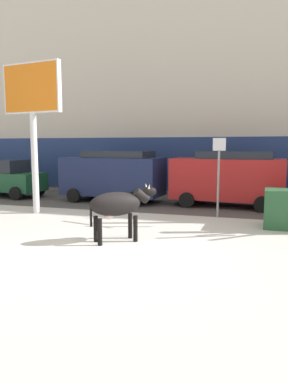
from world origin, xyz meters
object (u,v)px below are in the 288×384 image
object	(u,v)px
pedestrian_near_billboard	(180,178)
car_darkgreen_hatchback	(9,178)
car_red_van	(228,177)
street_sign	(219,171)
pedestrian_by_cars	(77,175)
billboard	(32,97)
car_navy_van	(113,175)
cow_black	(118,205)

from	to	relation	value
pedestrian_near_billboard	car_darkgreen_hatchback	bearing A→B (deg)	-156.49
car_red_van	street_sign	xyz separation A→B (m)	(-0.16, -2.56, 0.43)
pedestrian_by_cars	pedestrian_near_billboard	bearing A→B (deg)	0.00
billboard	car_navy_van	distance (m)	5.01
car_navy_van	car_red_van	size ratio (longest dim) A/B	1.00
car_navy_van	pedestrian_by_cars	xyz separation A→B (m)	(-3.68, 3.44, -0.36)
billboard	pedestrian_by_cars	bearing A→B (deg)	105.57
pedestrian_near_billboard	street_sign	size ratio (longest dim) A/B	0.61
cow_black	street_sign	world-z (taller)	street_sign
car_navy_van	street_sign	distance (m)	5.55
car_darkgreen_hatchback	pedestrian_by_cars	xyz separation A→B (m)	(1.98, 3.51, -0.05)
car_navy_van	cow_black	bearing A→B (deg)	-66.94
cow_black	car_darkgreen_hatchback	world-z (taller)	car_darkgreen_hatchback
car_darkgreen_hatchback	car_navy_van	xyz separation A→B (m)	(5.66, 0.07, 0.32)
car_red_van	pedestrian_by_cars	distance (m)	9.42
car_red_van	street_sign	bearing A→B (deg)	-93.59
car_navy_van	car_red_van	world-z (taller)	same
car_darkgreen_hatchback	pedestrian_near_billboard	distance (m)	8.79
car_navy_van	billboard	bearing A→B (deg)	-115.85
pedestrian_by_cars	street_sign	xyz separation A→B (m)	(8.66, -5.86, 0.79)
billboard	street_sign	size ratio (longest dim) A/B	1.97
car_darkgreen_hatchback	car_navy_van	size ratio (longest dim) A/B	0.76
pedestrian_near_billboard	street_sign	world-z (taller)	street_sign
car_red_van	street_sign	distance (m)	2.60
billboard	pedestrian_near_billboard	bearing A→B (deg)	59.42
car_red_van	street_sign	size ratio (longest dim) A/B	1.68
cow_black	car_navy_van	distance (m)	7.03
billboard	cow_black	bearing A→B (deg)	-32.94
cow_black	pedestrian_by_cars	distance (m)	11.81
car_darkgreen_hatchback	car_red_van	bearing A→B (deg)	1.10
cow_black	street_sign	distance (m)	4.67
car_navy_van	car_red_van	bearing A→B (deg)	1.51
car_darkgreen_hatchback	cow_black	bearing A→B (deg)	-37.25
car_red_van	pedestrian_near_billboard	size ratio (longest dim) A/B	2.73
cow_black	street_sign	bearing A→B (deg)	61.15
billboard	pedestrian_near_billboard	world-z (taller)	billboard
pedestrian_near_billboard	street_sign	distance (m)	6.45
cow_black	street_sign	size ratio (longest dim) A/B	0.61
pedestrian_by_cars	car_darkgreen_hatchback	bearing A→B (deg)	-119.43
car_darkgreen_hatchback	car_red_van	distance (m)	10.80
cow_black	car_navy_van	bearing A→B (deg)	113.06
car_navy_van	pedestrian_by_cars	size ratio (longest dim) A/B	2.73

